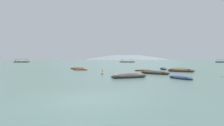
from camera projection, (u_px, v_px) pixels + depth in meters
ground_plane at (127, 60)px, 1501.79m from camera, size 6000.00×6000.00×0.00m
mountain_1 at (48, 42)px, 1985.49m from camera, size 1628.00×1628.00×432.73m
mountain_2 at (120, 33)px, 1753.11m from camera, size 1605.48×1605.48×572.42m
mountain_3 at (182, 41)px, 1916.51m from camera, size 1617.99×1617.99×428.83m
rowboat_0 at (181, 78)px, 18.17m from camera, size 2.51×3.03×0.44m
rowboat_1 at (144, 70)px, 30.36m from camera, size 3.55×1.59×0.38m
rowboat_2 at (129, 76)px, 19.18m from camera, size 4.59×2.97×0.64m
rowboat_3 at (163, 69)px, 34.71m from camera, size 1.14×3.32×0.60m
rowboat_4 at (77, 68)px, 37.75m from camera, size 3.18×1.44×0.42m
rowboat_5 at (80, 69)px, 33.01m from camera, size 3.38×1.31×0.41m
rowboat_6 at (181, 70)px, 28.66m from camera, size 4.70×3.53×0.76m
rowboat_7 at (155, 73)px, 24.19m from camera, size 4.41×3.45×0.63m
ferry_0 at (222, 62)px, 113.52m from camera, size 8.43×5.78×2.54m
ferry_1 at (22, 62)px, 117.58m from camera, size 9.86×4.94×2.54m
ferry_2 at (127, 62)px, 118.17m from camera, size 10.91×5.79×2.54m
mooring_buoy at (102, 74)px, 23.67m from camera, size 0.37×0.37×0.85m
weed_patch_1 at (182, 68)px, 42.45m from camera, size 3.41×3.57×0.14m
weed_patch_2 at (169, 70)px, 34.80m from camera, size 4.30×3.91×0.14m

